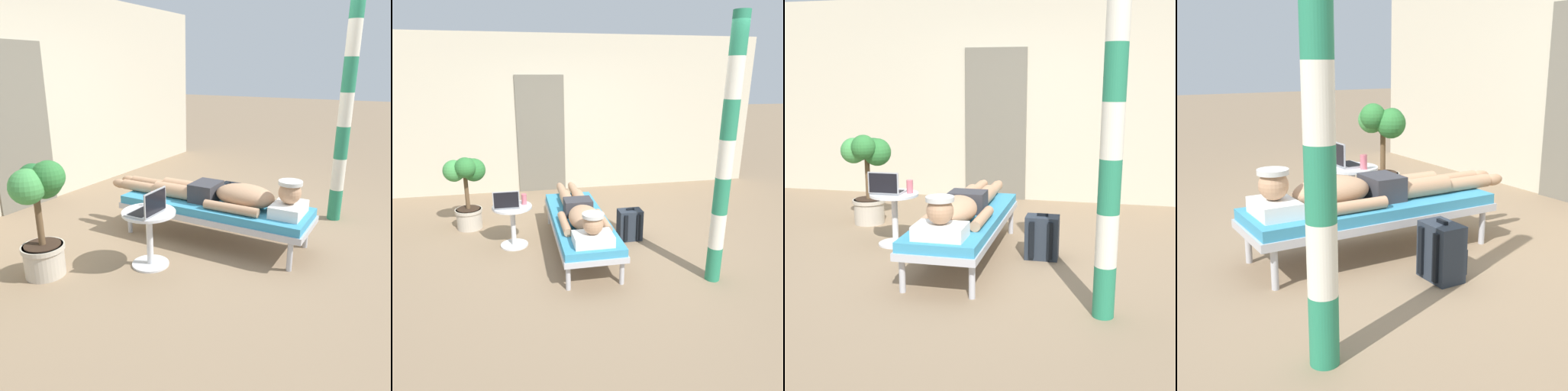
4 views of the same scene
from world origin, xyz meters
TOP-DOWN VIEW (x-y plane):
  - ground_plane at (0.00, 0.00)m, footprint 40.00×40.00m
  - lounge_chair at (-0.14, -0.11)m, footprint 0.65×1.98m
  - person_reclining at (-0.14, -0.21)m, footprint 0.53×2.17m
  - side_table at (-0.92, 0.15)m, footprint 0.48×0.48m
  - laptop at (-0.98, 0.10)m, footprint 0.31×0.24m
  - drink_glass at (-0.77, 0.19)m, footprint 0.06×0.06m
  - backpack at (0.55, 0.05)m, footprint 0.30×0.26m
  - potted_plant at (-1.51, 0.83)m, footprint 0.54×0.48m
  - porch_post at (1.10, -1.09)m, footprint 0.15×0.15m

SIDE VIEW (x-z plane):
  - ground_plane at x=0.00m, z-range 0.00..0.00m
  - backpack at x=0.55m, z-range -0.02..0.41m
  - lounge_chair at x=-0.14m, z-range 0.14..0.56m
  - side_table at x=-0.92m, z-range 0.09..0.62m
  - person_reclining at x=-0.14m, z-range 0.36..0.68m
  - laptop at x=-0.98m, z-range 0.47..0.69m
  - drink_glass at x=-0.77m, z-range 0.52..0.66m
  - potted_plant at x=-1.51m, z-range 0.13..1.17m
  - porch_post at x=1.10m, z-range 0.00..2.58m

